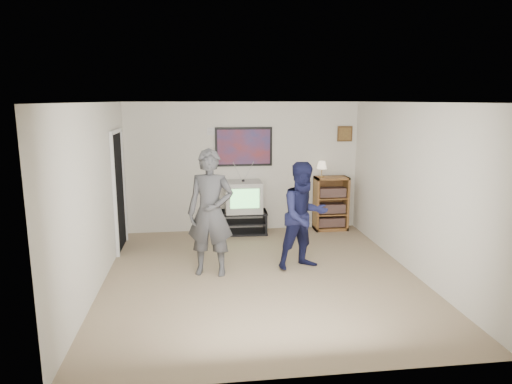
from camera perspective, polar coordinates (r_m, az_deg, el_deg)
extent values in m
cube|color=#867455|center=(6.78, 0.66, -10.49)|extent=(4.50, 5.00, 0.01)
cube|color=white|center=(6.29, 0.71, 11.15)|extent=(4.50, 5.00, 0.01)
cube|color=silver|center=(8.87, -1.55, 3.12)|extent=(4.50, 0.01, 2.50)
cube|color=silver|center=(6.51, -19.34, -0.57)|extent=(0.01, 5.00, 2.50)
cube|color=silver|center=(7.09, 19.02, 0.38)|extent=(0.01, 5.00, 2.50)
cube|color=black|center=(8.76, -1.50, -2.55)|extent=(0.89, 0.51, 0.04)
cube|color=black|center=(8.87, -1.49, -5.03)|extent=(0.89, 0.51, 0.04)
cube|color=black|center=(8.78, -4.13, -3.88)|extent=(0.06, 0.47, 0.44)
cube|color=black|center=(8.86, 1.12, -3.71)|extent=(0.06, 0.47, 0.44)
imported|color=#3C3D40|center=(6.64, -5.70, -2.60)|extent=(0.76, 0.59, 1.86)
imported|color=#141638|center=(6.91, 6.02, -2.98)|extent=(0.94, 0.82, 1.64)
cube|color=white|center=(6.82, -6.20, 0.05)|extent=(0.06, 0.13, 0.04)
cube|color=white|center=(7.11, 5.51, -1.05)|extent=(0.07, 0.12, 0.03)
cube|color=black|center=(8.79, -1.54, 5.67)|extent=(1.10, 0.03, 0.75)
cube|color=white|center=(8.74, -5.18, 7.57)|extent=(0.28, 0.02, 0.14)
cube|color=#4C2F18|center=(9.20, 11.04, 7.16)|extent=(0.30, 0.03, 0.30)
cube|color=black|center=(8.09, -16.82, 0.03)|extent=(0.03, 0.85, 2.00)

